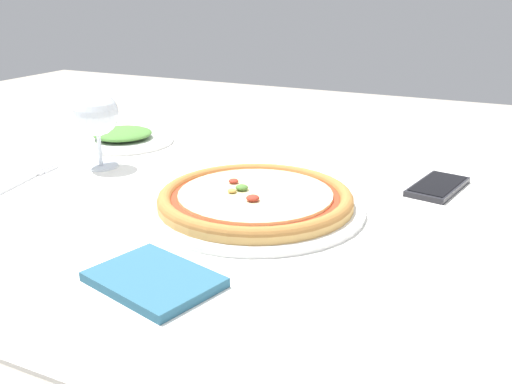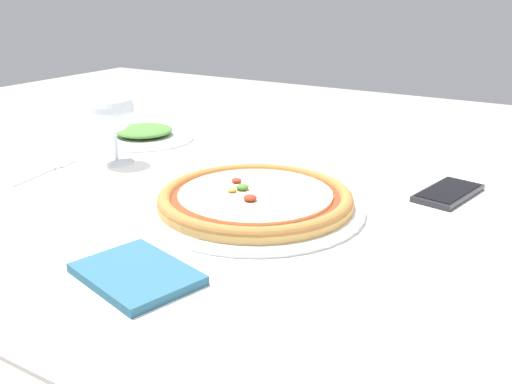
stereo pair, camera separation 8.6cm
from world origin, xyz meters
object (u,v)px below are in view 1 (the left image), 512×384
pizza_plate (256,200)px  cell_phone (438,186)px  side_plate (123,137)px  dining_table (164,242)px  fork (28,178)px  wine_glass_far_left (96,115)px

pizza_plate → cell_phone: (0.25, 0.23, -0.01)m
cell_phone → side_plate: side_plate is taller
dining_table → cell_phone: size_ratio=7.63×
fork → cell_phone: bearing=21.3°
pizza_plate → side_plate: bearing=151.9°
dining_table → cell_phone: 0.50m
dining_table → wine_glass_far_left: bearing=158.8°
dining_table → side_plate: 0.38m
fork → wine_glass_far_left: (0.07, 0.12, 0.10)m
dining_table → pizza_plate: 0.21m
dining_table → wine_glass_far_left: size_ratio=7.85×
side_plate → fork: bearing=-89.3°
wine_glass_far_left → pizza_plate: bearing=-11.0°
dining_table → cell_phone: bearing=27.8°
wine_glass_far_left → side_plate: 0.21m
pizza_plate → wine_glass_far_left: size_ratio=2.34×
dining_table → fork: 0.29m
dining_table → fork: size_ratio=6.97×
dining_table → side_plate: (-0.27, 0.24, 0.11)m
pizza_plate → wine_glass_far_left: 0.39m
dining_table → fork: fork is taller
wine_glass_far_left → fork: bearing=-121.8°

